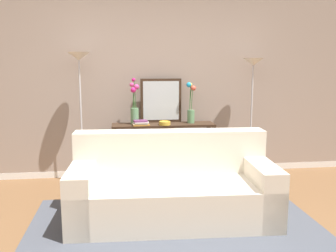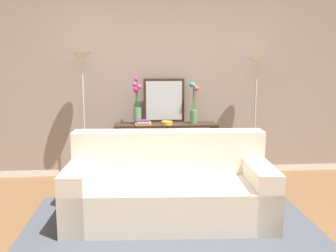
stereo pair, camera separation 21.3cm
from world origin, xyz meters
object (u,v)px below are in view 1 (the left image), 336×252
object	(u,v)px
fruit_bowl	(165,123)
book_row_under_console	(134,176)
wall_mirror	(161,101)
floor_lamp_left	(80,82)
book_stack	(141,123)
vase_short_flowers	(191,106)
console_table	(163,141)
floor_lamp_right	(252,85)
couch	(172,189)
vase_tall_flowers	(135,107)

from	to	relation	value
fruit_bowl	book_row_under_console	world-z (taller)	fruit_bowl
wall_mirror	fruit_bowl	size ratio (longest dim) A/B	3.98
floor_lamp_left	book_stack	bearing A→B (deg)	-0.83
vase_short_flowers	book_row_under_console	distance (m)	1.26
console_table	book_row_under_console	size ratio (longest dim) A/B	4.54
floor_lamp_right	book_stack	bearing A→B (deg)	-179.58
couch	book_stack	distance (m)	1.35
floor_lamp_right	vase_short_flowers	xyz separation A→B (m)	(-0.83, 0.12, -0.29)
floor_lamp_left	vase_short_flowers	bearing A→B (deg)	4.61
vase_short_flowers	floor_lamp_right	bearing A→B (deg)	-8.18
vase_tall_flowers	vase_short_flowers	bearing A→B (deg)	1.05
floor_lamp_left	floor_lamp_right	size ratio (longest dim) A/B	1.04
wall_mirror	vase_tall_flowers	xyz separation A→B (m)	(-0.38, -0.12, -0.07)
couch	fruit_bowl	distance (m)	1.32
floor_lamp_right	wall_mirror	distance (m)	1.28
vase_tall_flowers	book_row_under_console	bearing A→B (deg)	-146.90
console_table	couch	bearing A→B (deg)	-92.88
wall_mirror	book_row_under_console	xyz separation A→B (m)	(-0.40, -0.14, -1.03)
vase_tall_flowers	console_table	bearing A→B (deg)	-2.79
fruit_bowl	book_row_under_console	xyz separation A→B (m)	(-0.43, 0.10, -0.75)
couch	book_row_under_console	distance (m)	1.40
floor_lamp_left	fruit_bowl	world-z (taller)	floor_lamp_left
console_table	vase_short_flowers	xyz separation A→B (m)	(0.39, 0.03, 0.48)
wall_mirror	vase_tall_flowers	world-z (taller)	vase_tall_flowers
wall_mirror	vase_short_flowers	bearing A→B (deg)	-14.87
floor_lamp_right	book_row_under_console	xyz separation A→B (m)	(-1.64, 0.09, -1.26)
vase_tall_flowers	fruit_bowl	xyz separation A→B (m)	(0.40, -0.12, -0.21)
console_table	book_row_under_console	bearing A→B (deg)	180.00
vase_tall_flowers	book_row_under_console	size ratio (longest dim) A/B	2.02
couch	fruit_bowl	xyz separation A→B (m)	(0.07, 1.22, 0.50)
vase_tall_flowers	book_row_under_console	distance (m)	0.96
floor_lamp_right	wall_mirror	world-z (taller)	floor_lamp_right
vase_short_flowers	fruit_bowl	distance (m)	0.46
book_row_under_console	console_table	bearing A→B (deg)	-0.00
fruit_bowl	vase_tall_flowers	bearing A→B (deg)	162.96
vase_tall_flowers	fruit_bowl	size ratio (longest dim) A/B	4.08
couch	vase_short_flowers	size ratio (longest dim) A/B	3.73
console_table	fruit_bowl	bearing A→B (deg)	-86.37
vase_short_flowers	book_stack	size ratio (longest dim) A/B	2.44
floor_lamp_left	wall_mirror	xyz separation A→B (m)	(1.08, 0.23, -0.28)
console_table	floor_lamp_left	world-z (taller)	floor_lamp_left
book_row_under_console	vase_short_flowers	bearing A→B (deg)	2.36
vase_short_flowers	vase_tall_flowers	bearing A→B (deg)	-178.95
wall_mirror	book_row_under_console	size ratio (longest dim) A/B	1.97
console_table	vase_tall_flowers	bearing A→B (deg)	177.21
wall_mirror	fruit_bowl	distance (m)	0.37
floor_lamp_right	vase_tall_flowers	size ratio (longest dim) A/B	2.67
couch	book_row_under_console	size ratio (longest dim) A/B	6.79
wall_mirror	vase_short_flowers	distance (m)	0.42
floor_lamp_left	vase_short_flowers	xyz separation A→B (m)	(1.48, 0.12, -0.35)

